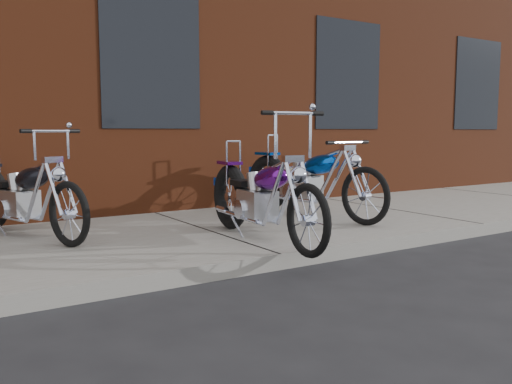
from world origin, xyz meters
TOP-DOWN VIEW (x-y plane):
  - ground at (0.00, 0.00)m, footprint 120.00×120.00m
  - sidewalk at (0.00, 1.50)m, footprint 22.00×3.00m
  - chopper_purple at (0.19, 0.62)m, footprint 0.56×2.31m
  - chopper_blue at (1.58, 1.60)m, footprint 0.64×2.43m
  - chopper_third at (-1.82, 2.14)m, footprint 0.87×2.15m

SIDE VIEW (x-z plane):
  - ground at x=0.00m, z-range 0.00..0.00m
  - sidewalk at x=0.00m, z-range 0.00..0.15m
  - chopper_third at x=-1.82m, z-range -0.01..1.12m
  - chopper_purple at x=0.19m, z-range -0.08..1.22m
  - chopper_blue at x=1.58m, z-range 0.06..1.12m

